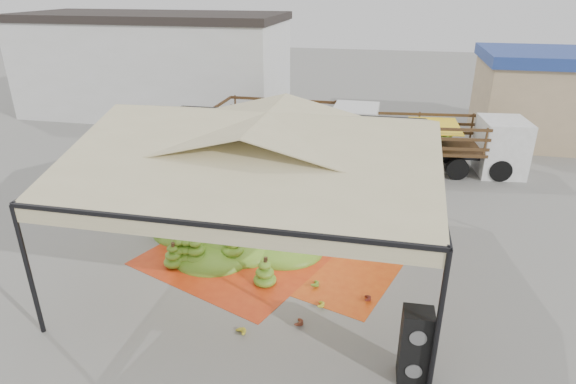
% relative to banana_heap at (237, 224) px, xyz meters
% --- Properties ---
extents(ground, '(90.00, 90.00, 0.00)m').
position_rel_banana_heap_xyz_m(ground, '(1.09, -0.59, -0.59)').
color(ground, slate).
rests_on(ground, ground).
extents(canopy_tent, '(8.10, 8.10, 4.00)m').
position_rel_banana_heap_xyz_m(canopy_tent, '(1.09, -0.59, 2.71)').
color(canopy_tent, black).
rests_on(canopy_tent, ground).
extents(building_white, '(14.30, 6.30, 5.40)m').
position_rel_banana_heap_xyz_m(building_white, '(-8.91, 13.41, 2.13)').
color(building_white, silver).
rests_on(building_white, ground).
extents(building_tan, '(6.30, 5.30, 4.10)m').
position_rel_banana_heap_xyz_m(building_tan, '(11.09, 12.41, 1.49)').
color(building_tan, tan).
rests_on(building_tan, ground).
extents(tarp_left, '(5.72, 5.60, 0.01)m').
position_rel_banana_heap_xyz_m(tarp_left, '(0.26, -0.63, -0.58)').
color(tarp_left, red).
rests_on(tarp_left, ground).
extents(tarp_right, '(4.69, 4.81, 0.01)m').
position_rel_banana_heap_xyz_m(tarp_right, '(2.69, -0.45, -0.58)').
color(tarp_right, '#D55314').
rests_on(tarp_right, ground).
extents(banana_heap, '(6.80, 6.28, 1.17)m').
position_rel_banana_heap_xyz_m(banana_heap, '(0.00, 0.00, 0.00)').
color(banana_heap, '#417718').
rests_on(banana_heap, ground).
extents(hand_yellow_a, '(0.41, 0.34, 0.18)m').
position_rel_banana_heap_xyz_m(hand_yellow_a, '(2.72, -2.50, -0.50)').
color(hand_yellow_a, gold).
rests_on(hand_yellow_a, ground).
extents(hand_yellow_b, '(0.53, 0.53, 0.19)m').
position_rel_banana_heap_xyz_m(hand_yellow_b, '(1.23, -3.83, -0.49)').
color(hand_yellow_b, gold).
rests_on(hand_yellow_b, ground).
extents(hand_red_a, '(0.40, 0.33, 0.18)m').
position_rel_banana_heap_xyz_m(hand_red_a, '(3.76, -2.03, -0.50)').
color(hand_red_a, '#541813').
rests_on(hand_red_a, ground).
extents(hand_red_b, '(0.45, 0.38, 0.19)m').
position_rel_banana_heap_xyz_m(hand_red_b, '(2.34, -3.23, -0.49)').
color(hand_red_b, '#612C16').
rests_on(hand_red_b, ground).
extents(hand_green, '(0.47, 0.40, 0.20)m').
position_rel_banana_heap_xyz_m(hand_green, '(2.46, -1.70, -0.49)').
color(hand_green, '#376E17').
rests_on(hand_green, ground).
extents(hanging_bunches, '(3.24, 0.24, 0.20)m').
position_rel_banana_heap_xyz_m(hanging_bunches, '(1.30, 0.10, 2.03)').
color(hanging_bunches, '#527C1A').
rests_on(hanging_bunches, ground).
extents(speaker_stack, '(0.57, 0.50, 1.53)m').
position_rel_banana_heap_xyz_m(speaker_stack, '(4.79, -4.29, 0.18)').
color(speaker_stack, black).
rests_on(speaker_stack, ground).
extents(banana_leaves, '(0.96, 1.36, 3.70)m').
position_rel_banana_heap_xyz_m(banana_leaves, '(-1.58, 0.33, -0.59)').
color(banana_leaves, '#27701E').
rests_on(banana_leaves, ground).
extents(vendor, '(0.62, 0.49, 1.50)m').
position_rel_banana_heap_xyz_m(vendor, '(2.55, 2.36, 0.16)').
color(vendor, gray).
rests_on(vendor, ground).
extents(truck_left, '(6.66, 2.41, 2.27)m').
position_rel_banana_heap_xyz_m(truck_left, '(0.49, 7.76, 0.81)').
color(truck_left, '#462A17').
rests_on(truck_left, ground).
extents(truck_right, '(6.33, 2.71, 2.11)m').
position_rel_banana_heap_xyz_m(truck_right, '(6.31, 7.27, 0.72)').
color(truck_right, '#52351B').
rests_on(truck_right, ground).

